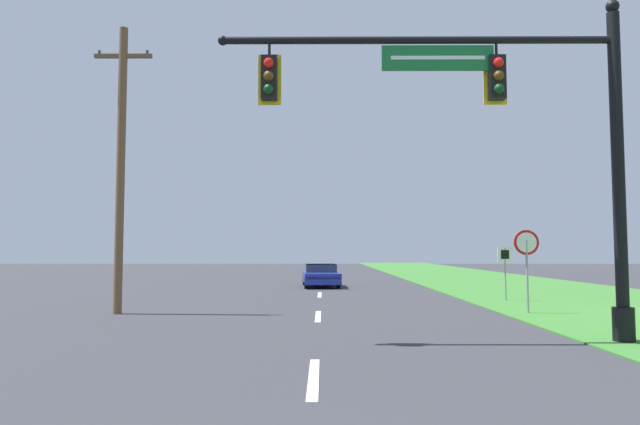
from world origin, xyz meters
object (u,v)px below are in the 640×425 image
Objects in this scene: car_ahead at (321,275)px; utility_pole_near at (121,164)px; stop_sign at (527,252)px; signal_mast at (516,133)px; route_sign_post at (505,261)px.

utility_pole_near is (-6.13, -13.08, 4.00)m from car_ahead.
stop_sign reaches higher than car_ahead.
signal_mast reaches higher than car_ahead.
stop_sign is at bearing 68.82° from signal_mast.
car_ahead is 1.87× the size of stop_sign.
route_sign_post is at bearing 73.91° from signal_mast.
stop_sign reaches higher than route_sign_post.
stop_sign is 12.74m from utility_pole_near.
route_sign_post is at bearing 80.51° from stop_sign.
utility_pole_near is (-10.36, 5.41, 0.19)m from signal_mast.
utility_pole_near reaches higher than stop_sign.
stop_sign is at bearing -64.33° from car_ahead.
utility_pole_near is at bearing 152.43° from signal_mast.
route_sign_post is 14.20m from utility_pole_near.
car_ahead is at bearing 102.89° from signal_mast.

